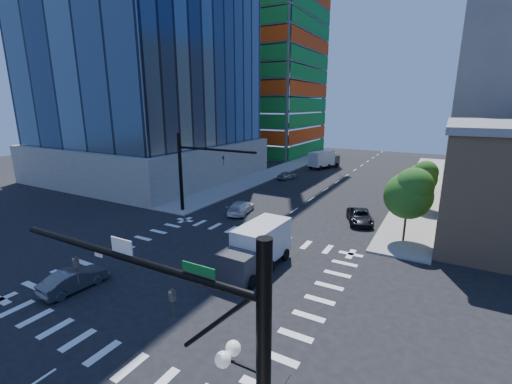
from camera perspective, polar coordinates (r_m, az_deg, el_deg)
The scene contains 15 objects.
ground at distance 26.43m, azimuth -9.52°, elevation -13.31°, with size 160.00×160.00×0.00m, color black.
road_markings at distance 26.43m, azimuth -9.52°, elevation -13.30°, with size 20.00×20.00×0.01m, color silver.
sidewalk_ne at distance 59.38m, azimuth 26.11°, elevation 1.07°, with size 5.00×60.00×0.15m, color gray.
sidewalk_nw at distance 65.38m, azimuth 3.77°, elevation 3.60°, with size 5.00×60.00×0.15m, color gray.
construction_building at distance 91.40m, azimuth 1.31°, elevation 22.11°, with size 25.16×34.50×70.60m.
signal_mast_se at distance 10.65m, azimuth -3.59°, elevation -27.90°, with size 10.51×2.48×9.00m.
signal_mast_nw at distance 39.27m, azimuth -10.88°, elevation 4.26°, with size 10.20×0.40×9.00m.
tree_south at distance 32.94m, azimuth 24.28°, elevation -0.11°, with size 4.16×4.16×6.82m.
tree_north at distance 44.79m, azimuth 26.04°, elevation 2.31°, with size 3.54×3.52×5.78m.
car_nb_far at distance 37.99m, azimuth 16.92°, elevation -3.90°, with size 2.34×5.08×1.41m, color black.
car_sb_near at distance 39.54m, azimuth -2.55°, elevation -2.54°, with size 2.02×4.97×1.44m, color white.
car_sb_mid at distance 58.05m, azimuth 5.20°, elevation 2.80°, with size 1.56×3.88×1.32m, color #95979C.
car_sb_cross at distance 26.82m, azimuth -28.06°, elevation -12.76°, with size 1.53×4.39×1.44m, color #4D4D52.
box_truck_near at distance 26.04m, azimuth -0.16°, elevation -9.91°, with size 2.94×6.47×3.34m.
box_truck_far at distance 69.37m, azimuth 11.38°, elevation 5.15°, with size 4.76×6.93×3.35m.
Camera 1 is at (14.95, -18.09, 12.15)m, focal length 24.00 mm.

